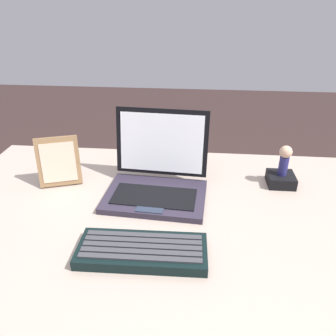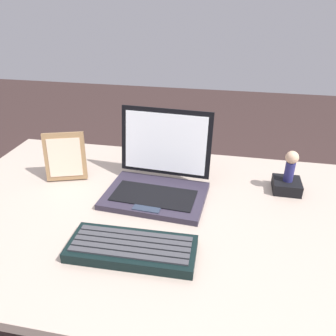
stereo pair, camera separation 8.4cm
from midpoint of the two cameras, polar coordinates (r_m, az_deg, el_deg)
desk at (r=0.97m, az=4.55°, el=-12.71°), size 1.39×0.78×0.71m
laptop_front at (r=0.97m, az=0.82°, el=-1.82°), size 0.30×0.25×0.23m
external_keyboard at (r=0.78m, az=-3.11°, el=-13.81°), size 0.30×0.13×0.03m
photo_frame at (r=1.07m, az=-15.23°, el=1.80°), size 0.13×0.08×0.15m
figurine_stand at (r=1.07m, az=21.95°, el=-2.89°), size 0.08×0.08×0.03m
figurine at (r=1.04m, az=22.66°, el=0.57°), size 0.04×0.04×0.10m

